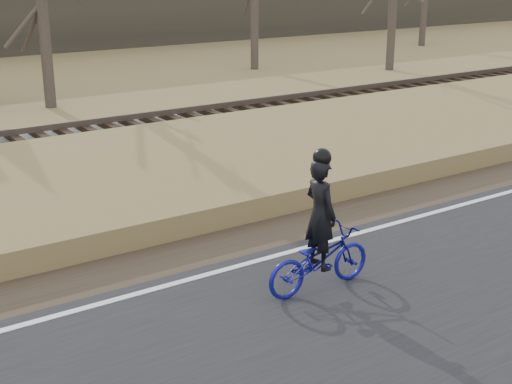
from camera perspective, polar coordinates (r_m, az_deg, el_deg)
ground at (r=14.24m, az=16.40°, el=-1.55°), size 120.00×120.00×0.00m
edge_line at (r=14.34m, az=15.82°, el=-1.09°), size 120.00×0.12×0.01m
shoulder at (r=14.97m, az=12.91°, el=-0.22°), size 120.00×1.60×0.04m
embankment at (r=17.00m, az=5.62°, el=3.05°), size 120.00×5.00×0.44m
ballast at (r=19.97m, az=-1.35°, el=5.42°), size 120.00×3.00×0.45m
railroad at (r=19.91m, az=-1.36°, el=6.28°), size 120.00×2.40×0.29m
cyclist at (r=10.22m, az=5.10°, el=-4.34°), size 1.76×0.63×2.10m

